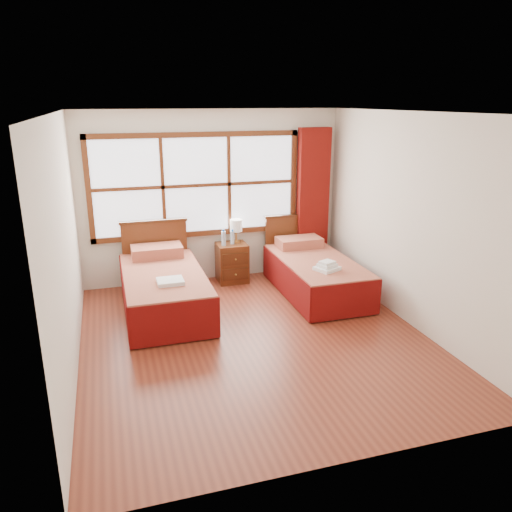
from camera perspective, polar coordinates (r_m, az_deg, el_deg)
name	(u,v)px	position (r m, az deg, el deg)	size (l,w,h in m)	color
floor	(255,338)	(6.04, -0.11, -9.41)	(4.50, 4.50, 0.00)	brown
ceiling	(255,112)	(5.38, -0.13, 16.10)	(4.50, 4.50, 0.00)	white
wall_back	(213,197)	(7.70, -4.98, 6.72)	(4.00, 4.00, 0.00)	silver
wall_left	(65,248)	(5.37, -21.02, 0.85)	(4.50, 4.50, 0.00)	silver
wall_right	(411,221)	(6.42, 17.28, 3.82)	(4.50, 4.50, 0.00)	silver
window	(196,185)	(7.58, -6.82, 8.03)	(3.16, 0.06, 1.56)	white
curtain	(313,201)	(8.07, 6.50, 6.23)	(0.50, 0.16, 2.30)	maroon
bed_left	(164,287)	(6.82, -10.51, -3.56)	(1.06, 2.08, 1.03)	#43200D
bed_right	(314,273)	(7.36, 6.70, -1.93)	(1.00, 2.02, 0.97)	#43200D
nightstand	(232,263)	(7.76, -2.75, -0.76)	(0.46, 0.45, 0.61)	#582A13
towels_left	(170,281)	(6.28, -9.77, -2.87)	(0.32, 0.28, 0.05)	white
towels_right	(327,267)	(6.81, 8.12, -1.21)	(0.38, 0.36, 0.13)	white
lamp	(236,226)	(7.69, -2.29, 3.43)	(0.19, 0.19, 0.36)	gold
bottle_near	(224,238)	(7.56, -3.72, 2.04)	(0.07, 0.07, 0.25)	#ACC7DE
bottle_far	(232,237)	(7.64, -2.71, 2.14)	(0.06, 0.06, 0.23)	#ACC7DE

